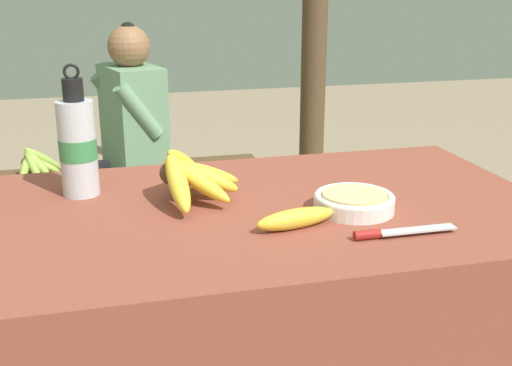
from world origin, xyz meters
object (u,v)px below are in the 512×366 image
object	(u,v)px
serving_bowl	(354,201)
seated_vendor	(123,132)
water_bottle	(78,145)
wooden_bench	(117,190)
banana_bunch_green	(36,162)
loose_banana_front	(296,219)
banana_bunch_ripe	(188,173)
knife	(390,232)

from	to	relation	value
serving_bowl	seated_vendor	distance (m)	1.57
water_bottle	wooden_bench	distance (m)	1.38
water_bottle	banana_bunch_green	xyz separation A→B (m)	(-0.22, 1.27, -0.38)
wooden_bench	seated_vendor	distance (m)	0.28
serving_bowl	loose_banana_front	bearing A→B (deg)	-156.84
water_bottle	seated_vendor	distance (m)	1.26
seated_vendor	wooden_bench	bearing A→B (deg)	-61.10
banana_bunch_ripe	water_bottle	xyz separation A→B (m)	(-0.25, 0.10, 0.06)
water_bottle	banana_bunch_green	size ratio (longest dim) A/B	1.01
serving_bowl	loose_banana_front	world-z (taller)	loose_banana_front
wooden_bench	seated_vendor	xyz separation A→B (m)	(0.04, -0.05, 0.27)
banana_bunch_ripe	seated_vendor	distance (m)	1.34
serving_bowl	seated_vendor	world-z (taller)	seated_vendor
knife	seated_vendor	bearing A→B (deg)	105.73
serving_bowl	water_bottle	world-z (taller)	water_bottle
knife	seated_vendor	distance (m)	1.72
banana_bunch_ripe	water_bottle	size ratio (longest dim) A/B	1.00
banana_bunch_ripe	loose_banana_front	bearing A→B (deg)	-50.92
loose_banana_front	wooden_bench	bearing A→B (deg)	101.53
serving_bowl	seated_vendor	xyz separation A→B (m)	(-0.44, 1.49, -0.16)
serving_bowl	wooden_bench	size ratio (longest dim) A/B	0.14
loose_banana_front	knife	world-z (taller)	loose_banana_front
loose_banana_front	seated_vendor	xyz separation A→B (m)	(-0.28, 1.56, -0.16)
water_bottle	serving_bowl	bearing A→B (deg)	-24.27
wooden_bench	water_bottle	bearing A→B (deg)	-95.01
wooden_bench	banana_bunch_green	distance (m)	0.36
banana_bunch_ripe	seated_vendor	xyz separation A→B (m)	(-0.09, 1.33, -0.20)
water_bottle	loose_banana_front	xyz separation A→B (m)	(0.44, -0.34, -0.10)
serving_bowl	knife	size ratio (longest dim) A/B	0.82
serving_bowl	water_bottle	distance (m)	0.66
water_bottle	knife	bearing A→B (deg)	-35.25
serving_bowl	knife	world-z (taller)	serving_bowl
banana_bunch_ripe	knife	distance (m)	0.49
banana_bunch_green	seated_vendor	bearing A→B (deg)	-7.65
water_bottle	wooden_bench	bearing A→B (deg)	84.99
serving_bowl	loose_banana_front	distance (m)	0.17
serving_bowl	seated_vendor	size ratio (longest dim) A/B	0.17
banana_bunch_ripe	wooden_bench	world-z (taller)	banana_bunch_ripe
banana_bunch_ripe	seated_vendor	size ratio (longest dim) A/B	0.29
serving_bowl	banana_bunch_ripe	bearing A→B (deg)	154.68
banana_bunch_green	banana_bunch_ripe	bearing A→B (deg)	-71.24
banana_bunch_ripe	banana_bunch_green	bearing A→B (deg)	108.76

